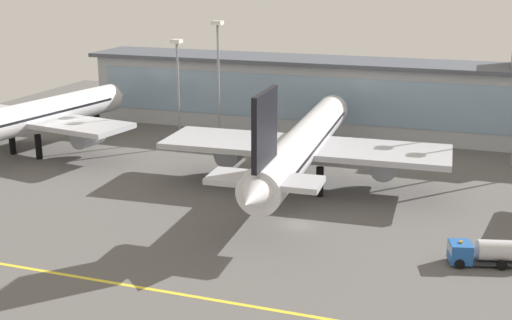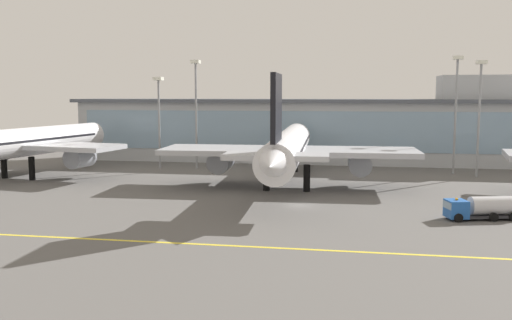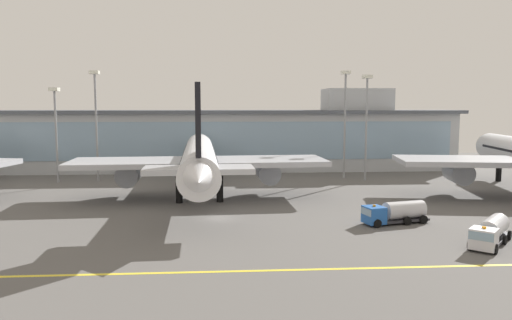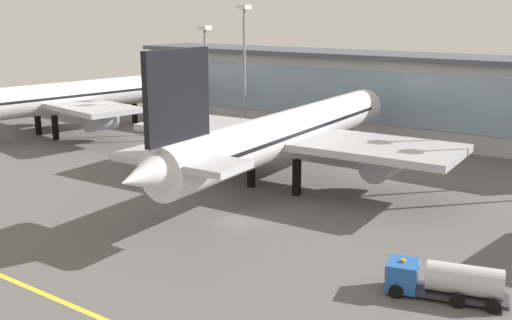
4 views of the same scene
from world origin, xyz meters
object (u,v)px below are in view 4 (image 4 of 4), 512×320
(airliner_near_right, at_px, (288,133))
(apron_light_mast_east, at_px, (205,61))
(baggage_tug_near, at_px, (442,279))
(apron_light_mast_centre, at_px, (244,51))
(airliner_near_left, at_px, (60,99))

(airliner_near_right, relative_size, apron_light_mast_east, 3.04)
(apron_light_mast_east, bearing_deg, baggage_tug_near, -35.10)
(airliner_near_right, bearing_deg, apron_light_mast_east, 53.89)
(apron_light_mast_east, bearing_deg, apron_light_mast_centre, 8.32)
(apron_light_mast_centre, bearing_deg, baggage_tug_near, -40.00)
(airliner_near_right, height_order, baggage_tug_near, airliner_near_right)
(apron_light_mast_centre, relative_size, apron_light_mast_east, 1.18)
(baggage_tug_near, relative_size, apron_light_mast_east, 0.49)
(airliner_near_right, relative_size, baggage_tug_near, 6.21)
(airliner_near_left, distance_m, apron_light_mast_centre, 33.76)
(baggage_tug_near, distance_m, apron_light_mast_centre, 64.23)
(baggage_tug_near, bearing_deg, apron_light_mast_centre, -54.49)
(airliner_near_left, relative_size, apron_light_mast_east, 2.55)
(airliner_near_left, bearing_deg, apron_light_mast_centre, -48.17)
(apron_light_mast_east, bearing_deg, airliner_near_left, -140.90)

